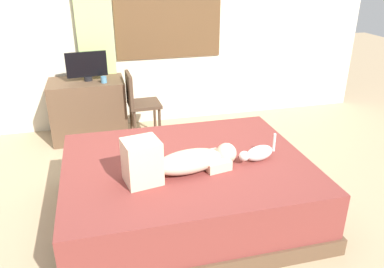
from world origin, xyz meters
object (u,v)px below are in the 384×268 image
(person_lying, at_px, (177,161))
(chair_by_desk, at_px, (138,101))
(desk, at_px, (89,109))
(tv_monitor, at_px, (87,66))
(cup, at_px, (104,80))
(bed, at_px, (187,188))
(cat, at_px, (258,153))

(person_lying, relative_size, chair_by_desk, 1.10)
(person_lying, xyz_separation_m, desk, (-0.68, 2.09, -0.27))
(tv_monitor, bearing_deg, cup, -38.14)
(bed, distance_m, cup, 1.93)
(desk, height_order, cup, cup)
(cup, relative_size, chair_by_desk, 0.09)
(desk, height_order, chair_by_desk, chair_by_desk)
(cat, bearing_deg, person_lying, -176.18)
(bed, distance_m, cat, 0.68)
(bed, bearing_deg, person_lying, -122.49)
(person_lying, height_order, tv_monitor, tv_monitor)
(person_lying, bearing_deg, bed, 57.51)
(bed, bearing_deg, desk, 112.61)
(cup, bearing_deg, person_lying, -76.67)
(person_lying, height_order, chair_by_desk, person_lying)
(person_lying, relative_size, desk, 1.05)
(bed, bearing_deg, tv_monitor, 111.73)
(tv_monitor, xyz_separation_m, chair_by_desk, (0.56, -0.23, -0.41))
(tv_monitor, bearing_deg, cat, -56.81)
(cat, height_order, desk, desk)
(tv_monitor, distance_m, cup, 0.27)
(desk, distance_m, tv_monitor, 0.55)
(tv_monitor, relative_size, chair_by_desk, 0.56)
(tv_monitor, bearing_deg, person_lying, -72.91)
(tv_monitor, bearing_deg, desk, 180.00)
(desk, relative_size, tv_monitor, 1.87)
(bed, height_order, chair_by_desk, chair_by_desk)
(cat, bearing_deg, desk, 123.85)
(bed, xyz_separation_m, chair_by_desk, (-0.20, 1.68, 0.25))
(tv_monitor, height_order, cup, tv_monitor)
(cup, bearing_deg, bed, -71.84)
(tv_monitor, xyz_separation_m, cup, (0.18, -0.14, -0.14))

